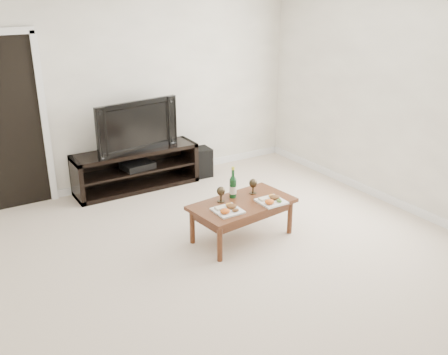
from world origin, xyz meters
TOP-DOWN VIEW (x-y plane):
  - floor at (0.00, 0.00)m, footprint 5.50×5.50m
  - back_wall at (0.00, 2.77)m, footprint 5.00×0.04m
  - doorway at (-1.55, 2.73)m, footprint 0.90×0.02m
  - media_console at (-0.02, 2.50)m, footprint 1.65×0.45m
  - television at (-0.02, 2.50)m, footprint 1.16×0.32m
  - av_receiver at (0.00, 2.48)m, footprint 0.44×0.35m
  - subwoofer at (0.94, 2.45)m, footprint 0.29×0.29m
  - coffee_table at (0.40, 0.58)m, footprint 1.15×0.71m
  - plate_left at (0.15, 0.47)m, footprint 0.27×0.27m
  - plate_right at (0.67, 0.42)m, footprint 0.27×0.27m
  - wine_bottle at (0.39, 0.75)m, footprint 0.07×0.07m
  - goblet_left at (0.22, 0.72)m, footprint 0.09×0.09m
  - goblet_right at (0.64, 0.72)m, footprint 0.09×0.09m

SIDE VIEW (x-z plane):
  - floor at x=0.00m, z-range 0.00..0.00m
  - subwoofer at x=0.94m, z-range 0.00..0.41m
  - coffee_table at x=0.40m, z-range 0.00..0.42m
  - media_console at x=-0.02m, z-range 0.00..0.55m
  - av_receiver at x=0.00m, z-range 0.29..0.36m
  - plate_left at x=0.15m, z-range 0.42..0.49m
  - plate_right at x=0.67m, z-range 0.42..0.49m
  - goblet_left at x=0.22m, z-range 0.42..0.59m
  - goblet_right at x=0.64m, z-range 0.42..0.59m
  - wine_bottle at x=0.39m, z-range 0.42..0.77m
  - television at x=-0.02m, z-range 0.55..1.21m
  - doorway at x=-1.55m, z-range 0.00..2.05m
  - back_wall at x=0.00m, z-range 0.00..2.60m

